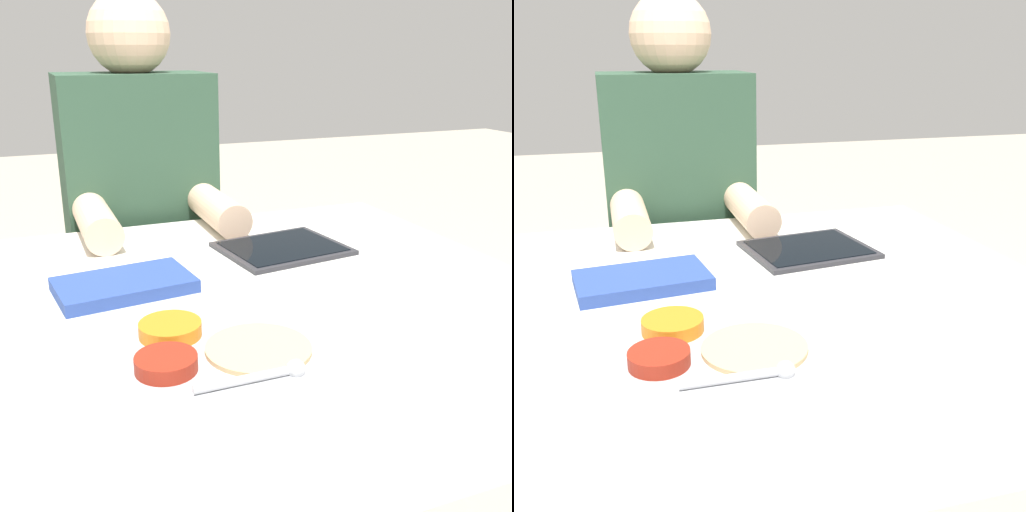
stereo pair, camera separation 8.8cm
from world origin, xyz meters
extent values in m
cube|color=silver|center=(0.00, 0.00, 0.36)|extent=(1.11, 0.89, 0.72)
cylinder|color=#B7BABF|center=(-0.01, -0.15, 0.72)|extent=(0.28, 0.28, 0.01)
cylinder|color=orange|center=(-0.05, -0.09, 0.74)|extent=(0.08, 0.08, 0.02)
cylinder|color=maroon|center=(-0.07, -0.17, 0.74)|extent=(0.07, 0.07, 0.02)
cylinder|color=tan|center=(0.04, -0.17, 0.73)|extent=(0.13, 0.13, 0.01)
cylinder|color=#B7BABF|center=(0.00, -0.23, 0.73)|extent=(0.12, 0.01, 0.01)
sphere|color=#B7BABF|center=(0.06, -0.23, 0.73)|extent=(0.02, 0.02, 0.02)
cube|color=silver|center=(-0.07, 0.10, 0.72)|extent=(0.21, 0.14, 0.01)
cube|color=#28428E|center=(-0.07, 0.10, 0.73)|extent=(0.21, 0.14, 0.02)
cube|color=#28282D|center=(0.23, 0.19, 0.72)|extent=(0.23, 0.20, 0.01)
cube|color=black|center=(0.23, 0.19, 0.72)|extent=(0.21, 0.18, 0.00)
cube|color=black|center=(0.05, 0.59, 0.22)|extent=(0.29, 0.22, 0.44)
cube|color=#2D4C38|center=(0.05, 0.59, 0.73)|extent=(0.33, 0.20, 0.58)
sphere|color=beige|center=(0.05, 0.59, 1.09)|extent=(0.17, 0.17, 0.17)
cylinder|color=beige|center=(-0.07, 0.39, 0.75)|extent=(0.07, 0.23, 0.07)
cylinder|color=beige|center=(0.17, 0.39, 0.75)|extent=(0.07, 0.23, 0.07)
camera|label=1|loc=(-0.20, -0.75, 1.06)|focal=42.00mm
camera|label=2|loc=(-0.12, -0.78, 1.06)|focal=42.00mm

